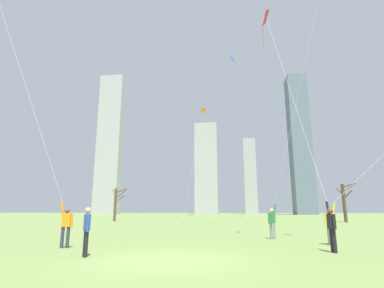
# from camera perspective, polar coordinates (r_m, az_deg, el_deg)

# --- Properties ---
(ground_plane) EXTENTS (400.00, 400.00, 0.00)m
(ground_plane) POSITION_cam_1_polar(r_m,az_deg,el_deg) (10.06, -5.10, -21.10)
(ground_plane) COLOR #7A934C
(kite_flyer_midfield_right_teal) EXTENTS (4.96, 6.34, 21.10)m
(kite_flyer_midfield_right_teal) POSITION_cam_1_polar(r_m,az_deg,el_deg) (17.15, 16.56, -6.32)
(kite_flyer_midfield_right_teal) COLOR gray
(kite_flyer_midfield_right_teal) RESTS_ON ground
(kite_flyer_far_back_green) EXTENTS (5.94, 2.62, 16.15)m
(kite_flyer_far_back_green) POSITION_cam_1_polar(r_m,az_deg,el_deg) (14.30, -25.50, -4.27)
(kite_flyer_far_back_green) COLOR #33384C
(kite_flyer_far_back_green) RESTS_ON ground
(kite_flyer_foreground_left_red) EXTENTS (1.68, 5.67, 13.92)m
(kite_flyer_foreground_left_red) POSITION_cam_1_polar(r_m,az_deg,el_deg) (13.82, 21.65, -2.97)
(kite_flyer_foreground_left_red) COLOR black
(kite_flyer_foreground_left_red) RESTS_ON ground
(bystander_strolling_midfield) EXTENTS (0.35, 0.45, 1.62)m
(bystander_strolling_midfield) POSITION_cam_1_polar(r_m,az_deg,el_deg) (11.23, -19.35, -14.93)
(bystander_strolling_midfield) COLOR black
(bystander_strolling_midfield) RESTS_ON ground
(distant_kite_drifting_right_blue) EXTENTS (1.43, 7.42, 18.53)m
(distant_kite_drifting_right_blue) POSITION_cam_1_polar(r_m,az_deg,el_deg) (34.85, 7.93, 12.46)
(distant_kite_drifting_right_blue) COLOR blue
(distant_kite_drifting_right_blue) RESTS_ON ground
(distant_kite_high_overhead_orange) EXTENTS (2.54, 4.56, 15.40)m
(distant_kite_high_overhead_orange) POSITION_cam_1_polar(r_m,az_deg,el_deg) (40.72, 1.83, 4.70)
(distant_kite_high_overhead_orange) COLOR orange
(distant_kite_high_overhead_orange) RESTS_ON ground
(bare_tree_center) EXTENTS (2.46, 1.02, 4.84)m
(bare_tree_center) POSITION_cam_1_polar(r_m,az_deg,el_deg) (46.83, -14.23, -10.74)
(bare_tree_center) COLOR brown
(bare_tree_center) RESTS_ON ground
(bare_tree_left_of_center) EXTENTS (2.23, 2.05, 5.27)m
(bare_tree_left_of_center) POSITION_cam_1_polar(r_m,az_deg,el_deg) (45.80, 26.98, -9.47)
(bare_tree_left_of_center) COLOR #4C3828
(bare_tree_left_of_center) RESTS_ON ground
(skyline_squat_block) EXTENTS (10.64, 5.53, 63.13)m
(skyline_squat_block) POSITION_cam_1_polar(r_m,az_deg,el_deg) (140.26, -15.30, 0.30)
(skyline_squat_block) COLOR #B2B2B7
(skyline_squat_block) RESTS_ON ground
(skyline_mid_tower_left) EXTENTS (9.33, 11.63, 37.72)m
(skyline_mid_tower_left) POSITION_cam_1_polar(r_m,az_deg,el_deg) (128.51, 2.88, -4.76)
(skyline_mid_tower_left) COLOR #B2B2B7
(skyline_mid_tower_left) RESTS_ON ground
(skyline_tall_tower) EXTENTS (7.80, 9.30, 57.78)m
(skyline_tall_tower) POSITION_cam_1_polar(r_m,az_deg,el_deg) (131.67, 19.77, 0.22)
(skyline_tall_tower) COLOR slate
(skyline_tall_tower) RESTS_ON ground
(skyline_wide_slab) EXTENTS (5.36, 5.33, 33.23)m
(skyline_wide_slab) POSITION_cam_1_polar(r_m,az_deg,el_deg) (136.42, 10.96, -5.95)
(skyline_wide_slab) COLOR #B2B2B7
(skyline_wide_slab) RESTS_ON ground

